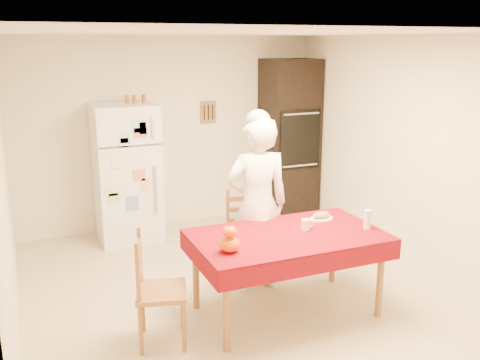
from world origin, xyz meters
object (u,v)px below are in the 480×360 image
refrigerator (127,173)px  oven_cabinet (289,140)px  wine_glass (367,219)px  bread_plate (321,219)px  coffee_mug (306,225)px  chair_left (153,286)px  dining_table (287,241)px  chair_far (246,232)px  pumpkin_lower (230,244)px  seated_woman (257,205)px

refrigerator → oven_cabinet: 2.29m
wine_glass → bread_plate: bearing=124.9°
oven_cabinet → coffee_mug: size_ratio=22.00×
chair_left → oven_cabinet: bearing=-30.2°
dining_table → chair_far: chair_far is taller
oven_cabinet → pumpkin_lower: size_ratio=12.93×
seated_woman → refrigerator: bearing=-58.4°
oven_cabinet → pumpkin_lower: bearing=-126.1°
chair_far → wine_glass: 1.30m
seated_woman → wine_glass: (0.78, -0.72, -0.03)m
refrigerator → wine_glass: bearing=-57.4°
seated_woman → wine_glass: bearing=143.8°
refrigerator → oven_cabinet: bearing=1.2°
coffee_mug → pumpkin_lower: size_ratio=0.59×
dining_table → refrigerator: bearing=110.7°
oven_cabinet → bread_plate: 2.48m
chair_far → refrigerator: bearing=135.3°
chair_left → pumpkin_lower: 0.70m
refrigerator → bread_plate: (1.42, -2.25, -0.08)m
oven_cabinet → refrigerator: bearing=-178.8°
oven_cabinet → coffee_mug: oven_cabinet is taller
dining_table → wine_glass: (0.74, -0.15, 0.16)m
refrigerator → pumpkin_lower: bearing=-83.4°
chair_far → chair_left: (-1.19, -0.86, 0.00)m
oven_cabinet → coffee_mug: (-1.14, -2.49, -0.29)m
coffee_mug → wine_glass: wine_glass is taller
pumpkin_lower → wine_glass: size_ratio=0.97×
chair_left → bread_plate: 1.76m
chair_far → seated_woman: size_ratio=0.54×
refrigerator → bread_plate: refrigerator is taller
chair_left → wine_glass: 2.01m
seated_woman → dining_table: bearing=100.0°
refrigerator → chair_far: refrigerator is taller
oven_cabinet → dining_table: size_ratio=1.29×
dining_table → chair_far: bearing=93.1°
bread_plate → coffee_mug: bearing=-145.9°
refrigerator → coffee_mug: refrigerator is taller
dining_table → chair_left: size_ratio=1.79×
dining_table → bread_plate: bearing=25.2°
oven_cabinet → bread_plate: bearing=-110.5°
bread_plate → seated_woman: bearing=146.6°
refrigerator → chair_left: refrigerator is taller
oven_cabinet → coffee_mug: bearing=-114.7°
coffee_mug → oven_cabinet: bearing=65.3°
chair_left → wine_glass: chair_left is taller
oven_cabinet → chair_left: size_ratio=2.32×
oven_cabinet → bread_plate: size_ratio=9.17×
wine_glass → bread_plate: wine_glass is taller
dining_table → seated_woman: (-0.04, 0.57, 0.18)m
oven_cabinet → wine_glass: bearing=-102.7°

